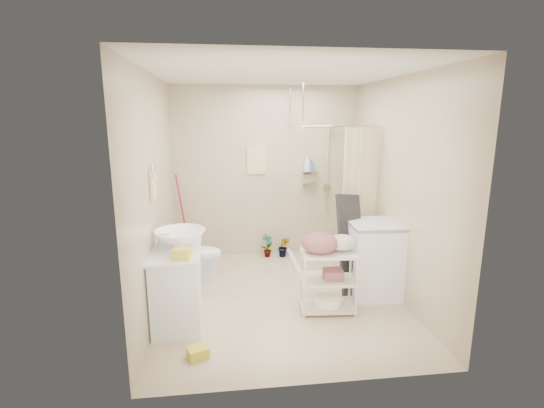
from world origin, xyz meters
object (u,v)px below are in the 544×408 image
(vanity, at_px, (178,285))
(washing_machine, at_px, (373,258))
(laundry_rack, at_px, (328,276))
(toilet, at_px, (196,254))

(vanity, bearing_deg, washing_machine, 7.40)
(vanity, height_order, washing_machine, washing_machine)
(vanity, height_order, laundry_rack, laundry_rack)
(toilet, height_order, washing_machine, washing_machine)
(toilet, relative_size, laundry_rack, 0.83)
(washing_machine, bearing_deg, toilet, 164.36)
(vanity, relative_size, toilet, 1.31)
(toilet, bearing_deg, washing_machine, -103.04)
(vanity, xyz_separation_m, toilet, (0.12, 1.09, -0.05))
(toilet, bearing_deg, laundry_rack, -120.69)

